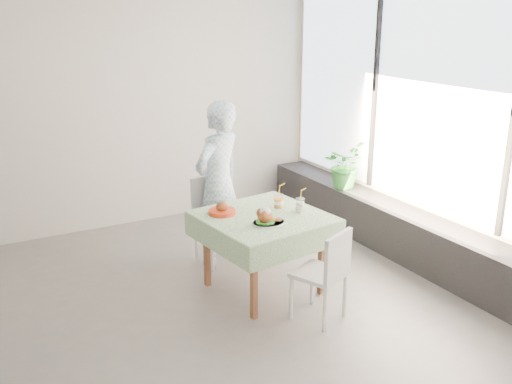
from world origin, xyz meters
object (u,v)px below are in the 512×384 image
juice_cup_orange (279,202)px  cafe_table (263,244)px  diner (218,184)px  potted_plant (344,165)px  chair_far (219,236)px  main_dish (267,219)px  chair_near (320,291)px

juice_cup_orange → cafe_table: bearing=-153.5°
diner → potted_plant: 1.73m
chair_far → potted_plant: size_ratio=1.62×
diner → juice_cup_orange: 0.75m
chair_far → juice_cup_orange: bearing=-64.7°
cafe_table → chair_far: (-0.09, 0.78, -0.19)m
chair_far → main_dish: (0.01, -0.99, 0.52)m
cafe_table → potted_plant: potted_plant is taller
cafe_table → chair_near: chair_near is taller
cafe_table → potted_plant: bearing=30.6°
main_dish → chair_near: bearing=-62.5°
chair_far → potted_plant: potted_plant is taller
cafe_table → main_dish: (-0.08, -0.21, 0.33)m
cafe_table → main_dish: 0.40m
chair_near → cafe_table: bearing=103.5°
diner → chair_far: bearing=20.4°
chair_near → juice_cup_orange: (0.06, 0.79, 0.55)m
chair_near → diner: diner is taller
chair_far → chair_near: chair_far is taller
chair_near → potted_plant: bearing=48.1°
cafe_table → juice_cup_orange: 0.43m
cafe_table → chair_near: size_ratio=1.43×
juice_cup_orange → potted_plant: size_ratio=0.48×
cafe_table → chair_near: bearing=-76.5°
chair_far → cafe_table: bearing=-83.4°
chair_near → diner: bearing=98.9°
juice_cup_orange → potted_plant: 1.67m
cafe_table → potted_plant: size_ratio=2.11×
diner → chair_near: bearing=73.6°
chair_far → juice_cup_orange: 0.91m
main_dish → juice_cup_orange: 0.44m
main_dish → potted_plant: (1.73, 1.18, -0.02)m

